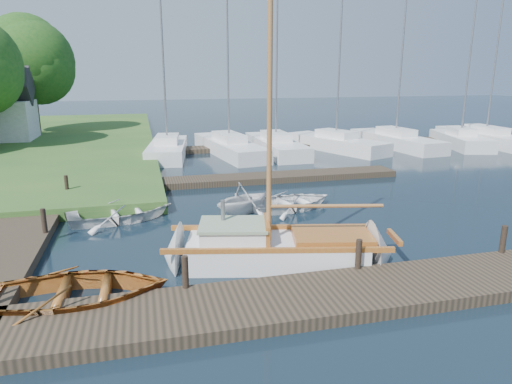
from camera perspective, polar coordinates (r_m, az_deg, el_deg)
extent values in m
plane|color=black|center=(16.45, 0.00, -4.05)|extent=(160.00, 160.00, 0.00)
cube|color=#2A241B|center=(11.12, 7.80, -12.95)|extent=(18.00, 2.20, 0.30)
cube|color=#2A241B|center=(18.34, -26.77, -3.19)|extent=(2.20, 18.00, 0.30)
cube|color=#2A241B|center=(22.95, 0.86, 1.77)|extent=(14.00, 1.60, 0.30)
cube|color=#2A241B|center=(34.41, 9.71, 5.91)|extent=(30.00, 1.60, 0.30)
cylinder|color=black|center=(11.12, -8.84, -9.84)|extent=(0.16, 0.16, 0.80)
cylinder|color=black|center=(12.30, 12.70, -7.57)|extent=(0.16, 0.16, 0.80)
cylinder|color=black|center=(14.81, 28.52, -5.19)|extent=(0.16, 0.16, 0.80)
cylinder|color=black|center=(16.10, -24.98, -3.27)|extent=(0.16, 0.16, 0.80)
cylinder|color=black|center=(20.86, -22.59, 0.86)|extent=(0.16, 0.16, 0.80)
cube|color=white|center=(13.20, 2.45, -7.84)|extent=(5.32, 3.07, 0.90)
cone|color=white|center=(13.73, 15.37, -7.47)|extent=(1.71, 2.20, 1.96)
cone|color=white|center=(13.34, -10.42, -7.83)|extent=(1.41, 2.13, 1.96)
cube|color=maroon|center=(13.89, 2.23, -4.41)|extent=(6.07, 1.51, 0.14)
cube|color=maroon|center=(12.14, 2.76, -7.32)|extent=(6.07, 1.51, 0.14)
cube|color=maroon|center=(13.65, 16.93, -5.42)|extent=(0.36, 1.10, 0.14)
cube|color=white|center=(12.93, -2.85, -5.14)|extent=(2.07, 1.77, 0.44)
cube|color=#8CA482|center=(12.85, -2.87, -4.09)|extent=(2.19, 1.89, 0.08)
cube|color=maroon|center=(12.91, 1.37, -4.78)|extent=(0.43, 1.39, 0.60)
cylinder|color=slate|center=(13.05, -4.17, -2.30)|extent=(0.12, 0.12, 0.60)
cube|color=maroon|center=(13.19, 9.46, -5.48)|extent=(2.48, 1.95, 0.20)
cylinder|color=brown|center=(12.18, 1.73, 12.78)|extent=(0.14, 0.14, 8.40)
cylinder|color=brown|center=(12.88, 8.75, -1.74)|extent=(3.14, 0.81, 0.10)
imported|color=maroon|center=(11.60, -21.93, -11.08)|extent=(4.44, 3.23, 0.90)
imported|color=white|center=(17.53, -16.53, -2.13)|extent=(4.30, 3.46, 0.79)
imported|color=white|center=(17.59, -1.57, -0.53)|extent=(3.25, 3.10, 1.33)
imported|color=white|center=(18.28, 4.48, -0.96)|extent=(4.01, 3.26, 0.73)
cube|color=white|center=(30.09, -10.99, 5.19)|extent=(3.19, 7.48, 0.90)
cube|color=white|center=(29.98, -11.05, 6.51)|extent=(1.74, 2.71, 0.50)
cylinder|color=slate|center=(29.70, -11.49, 15.15)|extent=(0.12, 0.12, 9.52)
cube|color=white|center=(30.62, -3.38, 5.59)|extent=(3.56, 9.58, 0.90)
cube|color=white|center=(30.52, -3.40, 6.89)|extent=(1.87, 3.44, 0.50)
cylinder|color=slate|center=(30.25, -3.54, 16.20)|extent=(0.12, 0.12, 10.38)
cube|color=white|center=(31.11, 2.48, 5.75)|extent=(2.26, 8.54, 0.90)
cube|color=white|center=(31.01, 2.50, 7.03)|extent=(1.42, 2.99, 0.50)
cylinder|color=slate|center=(30.75, 2.61, 16.35)|extent=(0.12, 0.12, 10.56)
cube|color=white|center=(32.56, 9.94, 5.94)|extent=(5.08, 8.35, 0.90)
cube|color=white|center=(32.46, 9.99, 7.16)|extent=(2.36, 3.16, 0.50)
cylinder|color=slate|center=(32.23, 10.44, 16.90)|extent=(0.12, 0.12, 11.50)
cube|color=white|center=(34.91, 17.02, 6.10)|extent=(3.12, 8.93, 0.90)
cube|color=white|center=(34.82, 17.11, 7.24)|extent=(1.72, 3.19, 0.50)
cylinder|color=slate|center=(34.58, 17.67, 14.43)|extent=(0.12, 0.12, 9.25)
cube|color=white|center=(36.82, 24.19, 5.87)|extent=(3.91, 7.14, 0.90)
cube|color=white|center=(36.73, 24.30, 6.95)|extent=(1.98, 2.66, 0.50)
cylinder|color=slate|center=(36.50, 25.09, 14.16)|extent=(0.12, 0.12, 9.77)
cube|color=white|center=(38.81, 26.76, 5.98)|extent=(2.46, 9.67, 0.90)
cube|color=white|center=(38.73, 26.88, 7.00)|extent=(1.49, 3.40, 0.50)
cylinder|color=slate|center=(38.52, 27.78, 14.49)|extent=(0.12, 0.12, 10.66)
cylinder|color=#332114|center=(42.01, -25.74, 9.25)|extent=(0.36, 0.36, 3.67)
sphere|color=#184817|center=(41.91, -26.33, 14.37)|extent=(6.73, 6.73, 6.73)
sphere|color=#184817|center=(41.52, -25.64, 13.75)|extent=(5.71, 5.71, 5.71)
sphere|color=#184817|center=(42.40, -26.88, 15.27)|extent=(6.12, 6.12, 6.12)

